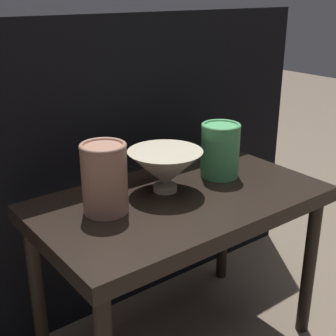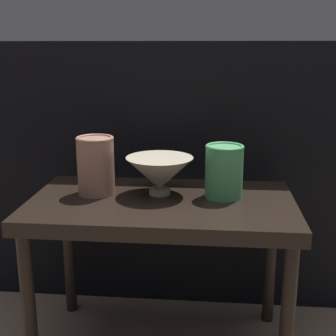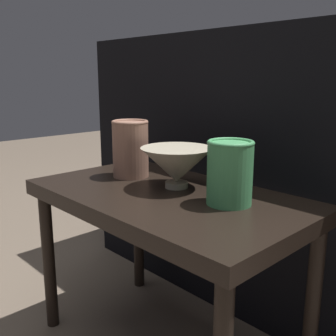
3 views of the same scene
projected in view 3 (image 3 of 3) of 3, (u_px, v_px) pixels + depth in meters
name	position (u px, v px, depth m)	size (l,w,h in m)	color
table	(166.00, 212.00, 1.01)	(0.73, 0.42, 0.46)	black
couch_backdrop	(275.00, 168.00, 1.35)	(1.37, 0.50, 0.89)	black
bowl	(177.00, 165.00, 1.03)	(0.19, 0.19, 0.11)	#B2A88E
vase_textured_left	(130.00, 148.00, 1.14)	(0.11, 0.11, 0.17)	#996B56
vase_colorful_right	(230.00, 172.00, 0.89)	(0.11, 0.11, 0.15)	#47995B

